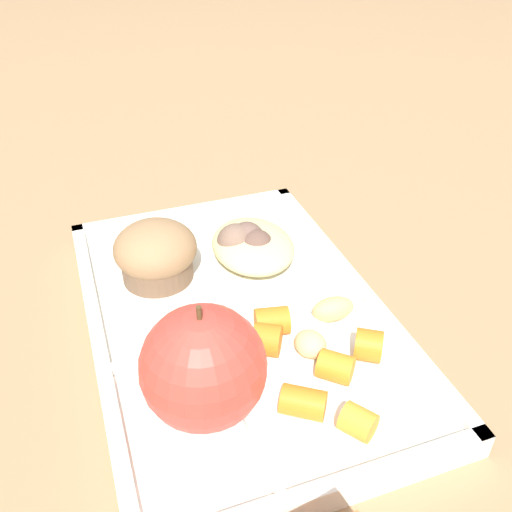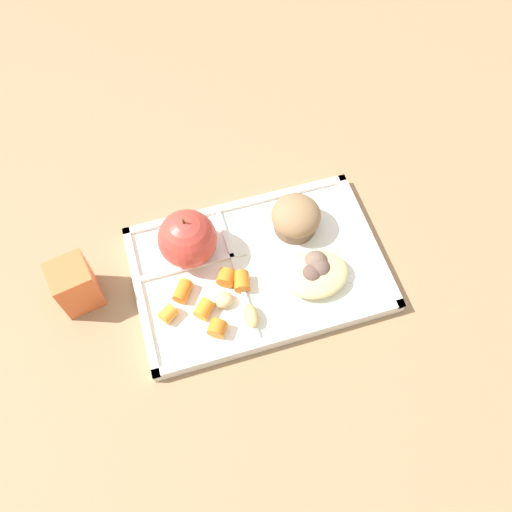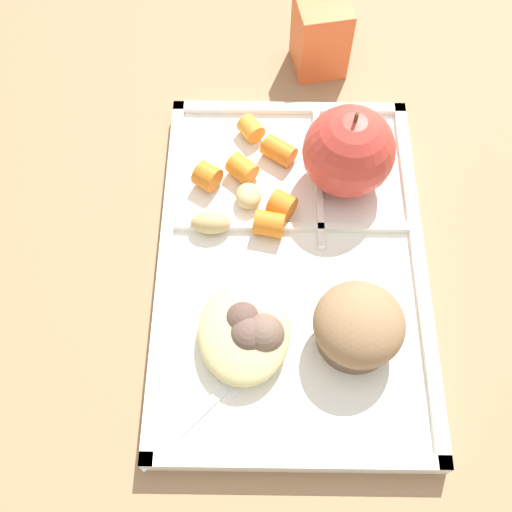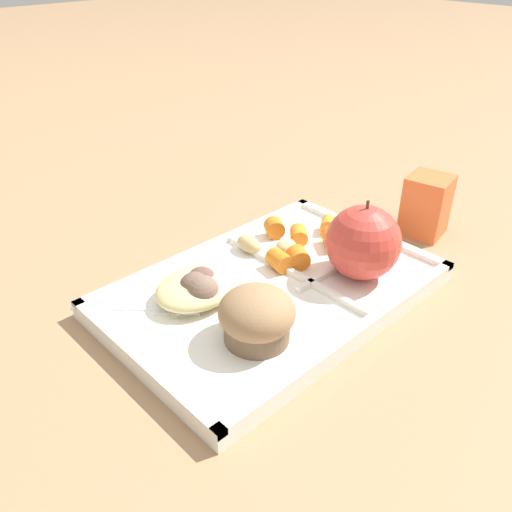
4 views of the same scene
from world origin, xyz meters
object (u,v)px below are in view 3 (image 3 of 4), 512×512
at_px(lunch_tray, 291,263).
at_px(bran_muffin, 358,326).
at_px(milk_carton, 320,36).
at_px(green_apple, 349,152).
at_px(plastic_fork, 218,395).

bearing_deg(lunch_tray, bran_muffin, 34.55).
distance_m(bran_muffin, milk_carton, 0.35).
relative_size(green_apple, milk_carton, 1.15).
relative_size(bran_muffin, milk_carton, 0.91).
bearing_deg(green_apple, plastic_fork, -27.68).
relative_size(green_apple, plastic_fork, 0.88).
xyz_separation_m(lunch_tray, milk_carton, (-0.27, 0.03, 0.03)).
distance_m(lunch_tray, green_apple, 0.12).
bearing_deg(plastic_fork, bran_muffin, 114.24).
height_order(green_apple, plastic_fork, green_apple).
bearing_deg(milk_carton, plastic_fork, -25.06).
relative_size(lunch_tray, green_apple, 3.83).
relative_size(bran_muffin, plastic_fork, 0.69).
height_order(bran_muffin, milk_carton, milk_carton).
xyz_separation_m(green_apple, milk_carton, (-0.17, -0.02, -0.02)).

